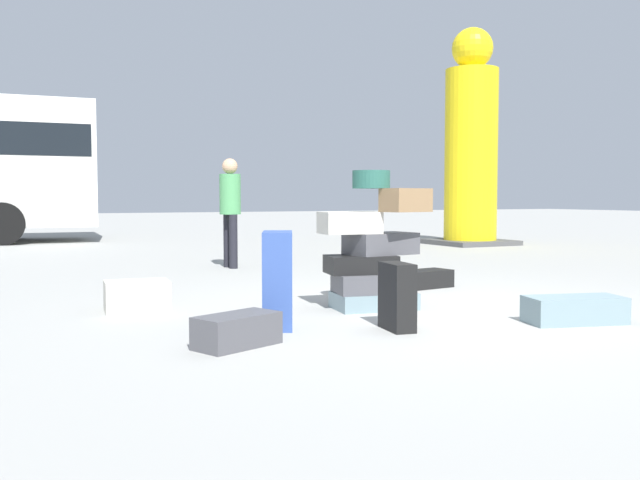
{
  "coord_description": "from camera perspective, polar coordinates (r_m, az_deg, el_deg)",
  "views": [
    {
      "loc": [
        -3.49,
        -5.08,
        1.01
      ],
      "look_at": [
        -0.35,
        1.44,
        0.56
      ],
      "focal_mm": 39.0,
      "sensor_mm": 36.0,
      "label": 1
    }
  ],
  "objects": [
    {
      "name": "ground_plane",
      "position": [
        6.25,
        8.73,
        -5.79
      ],
      "size": [
        80.0,
        80.0,
        0.0
      ],
      "primitive_type": "plane",
      "color": "#9E9E99"
    },
    {
      "name": "suitcase_tower",
      "position": [
        6.29,
        4.32,
        -1.11
      ],
      "size": [
        0.94,
        0.66,
        1.25
      ],
      "color": "gray",
      "rests_on": "ground"
    },
    {
      "name": "suitcase_black_white_trunk",
      "position": [
        5.31,
        6.34,
        -4.63
      ],
      "size": [
        0.21,
        0.38,
        0.51
      ],
      "primitive_type": "cube",
      "rotation": [
        0.0,
        0.0,
        -0.13
      ],
      "color": "black",
      "rests_on": "ground"
    },
    {
      "name": "suitcase_navy_upright_blue",
      "position": [
        5.36,
        -3.5,
        -3.28
      ],
      "size": [
        0.38,
        0.49,
        0.74
      ],
      "primitive_type": "cube",
      "rotation": [
        0.0,
        0.0,
        -0.4
      ],
      "color": "#334F99",
      "rests_on": "ground"
    },
    {
      "name": "suitcase_charcoal_behind_tower",
      "position": [
        4.75,
        -6.82,
        -7.38
      ],
      "size": [
        0.65,
        0.49,
        0.22
      ],
      "primitive_type": "cube",
      "rotation": [
        0.0,
        0.0,
        0.39
      ],
      "color": "#4C4C51",
      "rests_on": "ground"
    },
    {
      "name": "suitcase_cream_foreground_far",
      "position": [
        6.37,
        -14.78,
        -4.46
      ],
      "size": [
        0.58,
        0.44,
        0.27
      ],
      "primitive_type": "cube",
      "rotation": [
        0.0,
        0.0,
        -0.09
      ],
      "color": "beige",
      "rests_on": "ground"
    },
    {
      "name": "suitcase_slate_left_side",
      "position": [
        5.95,
        20.16,
        -5.4
      ],
      "size": [
        0.84,
        0.53,
        0.21
      ],
      "primitive_type": "cube",
      "rotation": [
        0.0,
        0.0,
        -0.26
      ],
      "color": "gray",
      "rests_on": "ground"
    },
    {
      "name": "suitcase_black_foreground_near",
      "position": [
        7.82,
        8.45,
        -3.18
      ],
      "size": [
        0.7,
        0.42,
        0.2
      ],
      "primitive_type": "cube",
      "rotation": [
        0.0,
        0.0,
        0.15
      ],
      "color": "black",
      "rests_on": "ground"
    },
    {
      "name": "person_bearded_onlooker",
      "position": [
        9.95,
        -7.38,
        3.03
      ],
      "size": [
        0.3,
        0.34,
        1.56
      ],
      "rotation": [
        0.0,
        0.0,
        -1.52
      ],
      "color": "black",
      "rests_on": "ground"
    },
    {
      "name": "yellow_dummy_statue",
      "position": [
        15.15,
        12.29,
        7.34
      ],
      "size": [
        1.55,
        1.55,
        4.55
      ],
      "color": "yellow",
      "rests_on": "ground"
    }
  ]
}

